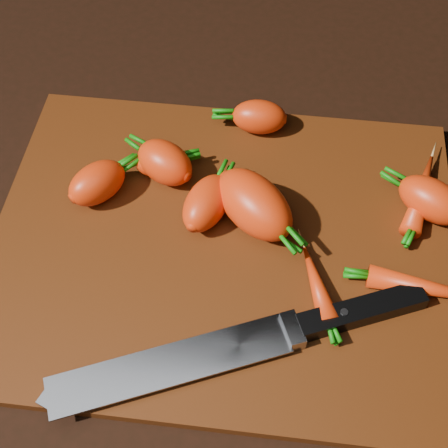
# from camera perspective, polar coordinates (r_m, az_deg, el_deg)

# --- Properties ---
(ground) EXTENTS (2.00, 2.00, 0.01)m
(ground) POSITION_cam_1_polar(r_m,az_deg,el_deg) (0.69, -0.10, -2.37)
(ground) COLOR black
(cutting_board) EXTENTS (0.50, 0.40, 0.01)m
(cutting_board) POSITION_cam_1_polar(r_m,az_deg,el_deg) (0.68, -0.10, -1.86)
(cutting_board) COLOR #53260D
(cutting_board) RESTS_ON ground
(carrot_0) EXTENTS (0.08, 0.08, 0.04)m
(carrot_0) POSITION_cam_1_polar(r_m,az_deg,el_deg) (0.70, -11.53, 3.70)
(carrot_0) COLOR red
(carrot_0) RESTS_ON cutting_board
(carrot_1) EXTENTS (0.08, 0.08, 0.05)m
(carrot_1) POSITION_cam_1_polar(r_m,az_deg,el_deg) (0.71, -5.43, 5.63)
(carrot_1) COLOR red
(carrot_1) RESTS_ON cutting_board
(carrot_2) EXTENTS (0.11, 0.11, 0.06)m
(carrot_2) POSITION_cam_1_polar(r_m,az_deg,el_deg) (0.66, 2.78, 1.81)
(carrot_2) COLOR red
(carrot_2) RESTS_ON cutting_board
(carrot_3) EXTENTS (0.07, 0.09, 0.04)m
(carrot_3) POSITION_cam_1_polar(r_m,az_deg,el_deg) (0.67, -1.59, 1.93)
(carrot_3) COLOR red
(carrot_3) RESTS_ON cutting_board
(carrot_4) EXTENTS (0.07, 0.04, 0.04)m
(carrot_4) POSITION_cam_1_polar(r_m,az_deg,el_deg) (0.76, 3.24, 9.75)
(carrot_4) COLOR red
(carrot_4) RESTS_ON cutting_board
(carrot_5) EXTENTS (0.06, 0.05, 0.03)m
(carrot_5) POSITION_cam_1_polar(r_m,az_deg,el_deg) (0.72, -5.93, 5.70)
(carrot_5) COLOR red
(carrot_5) RESTS_ON cutting_board
(carrot_6) EXTENTS (0.09, 0.08, 0.05)m
(carrot_6) POSITION_cam_1_polar(r_m,az_deg,el_deg) (0.71, 18.44, 2.11)
(carrot_6) COLOR red
(carrot_6) RESTS_ON cutting_board
(carrot_7) EXTENTS (0.05, 0.12, 0.02)m
(carrot_7) POSITION_cam_1_polar(r_m,az_deg,el_deg) (0.73, 17.60, 2.73)
(carrot_7) COLOR red
(carrot_7) RESTS_ON cutting_board
(carrot_8) EXTENTS (0.14, 0.04, 0.02)m
(carrot_8) POSITION_cam_1_polar(r_m,az_deg,el_deg) (0.66, 18.84, -5.70)
(carrot_8) COLOR red
(carrot_8) RESTS_ON cutting_board
(carrot_9) EXTENTS (0.05, 0.09, 0.02)m
(carrot_9) POSITION_cam_1_polar(r_m,az_deg,el_deg) (0.64, 8.45, -5.41)
(carrot_9) COLOR red
(carrot_9) RESTS_ON cutting_board
(knife) EXTENTS (0.36, 0.18, 0.02)m
(knife) POSITION_cam_1_polar(r_m,az_deg,el_deg) (0.60, -2.82, -12.17)
(knife) COLOR gray
(knife) RESTS_ON cutting_board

